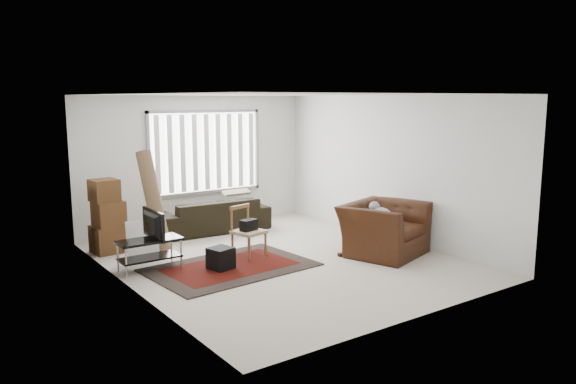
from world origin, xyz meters
name	(u,v)px	position (x,y,z in m)	size (l,w,h in m)	color
room	(264,151)	(0.03, 0.51, 1.76)	(6.00, 6.02, 2.71)	beige
persian_rug	(231,267)	(-0.88, 0.09, 0.01)	(2.61, 1.85, 0.02)	black
tv_stand	(150,248)	(-1.95, 0.73, 0.35)	(0.98, 0.44, 0.49)	black
tv	(149,225)	(-1.95, 0.73, 0.72)	(0.79, 0.10, 0.46)	black
subwoofer	(221,258)	(-1.05, 0.09, 0.19)	(0.34, 0.34, 0.34)	black
moving_boxes	(107,219)	(-2.15, 2.11, 0.59)	(0.57, 0.53, 1.28)	#55361A
white_flatpack	(143,240)	(-1.82, 1.37, 0.33)	(0.51, 0.07, 0.65)	silver
rolled_rug	(154,201)	(-1.46, 1.72, 0.89)	(0.27, 0.27, 1.77)	brown
sofa	(213,210)	(0.06, 2.45, 0.43)	(2.24, 0.97, 0.86)	black
side_chair	(248,229)	(-0.33, 0.47, 0.48)	(0.57, 0.57, 0.87)	#9A8265
armchair	(384,225)	(1.65, -0.73, 0.51)	(1.65, 1.54, 1.01)	#34180A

